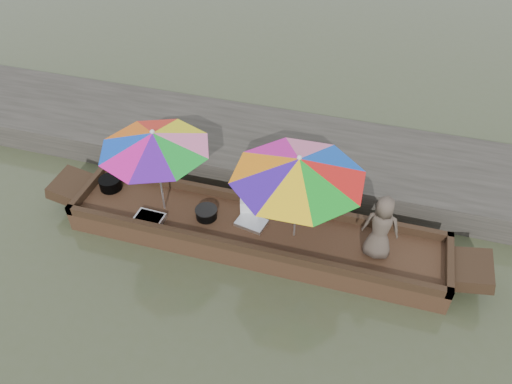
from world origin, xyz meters
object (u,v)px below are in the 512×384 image
(cooking_pot, at_px, (110,183))
(umbrella_stern, at_px, (297,198))
(boat_hull, at_px, (254,234))
(tray_scallop, at_px, (251,223))
(supply_bag, at_px, (249,205))
(vendor, at_px, (381,227))
(umbrella_bow, at_px, (159,172))
(charcoal_grill, at_px, (206,214))
(tray_crayfish, at_px, (149,219))

(cooking_pot, bearing_deg, umbrella_stern, -3.60)
(boat_hull, height_order, tray_scallop, tray_scallop)
(cooking_pot, bearing_deg, supply_bag, 2.53)
(cooking_pot, relative_size, tray_scallop, 0.81)
(vendor, xyz_separation_m, umbrella_bow, (-3.46, 0.03, 0.22))
(cooking_pot, xyz_separation_m, supply_bag, (2.46, 0.11, 0.03))
(boat_hull, height_order, cooking_pot, cooking_pot)
(supply_bag, bearing_deg, boat_hull, -59.73)
(vendor, bearing_deg, supply_bag, -7.20)
(tray_scallop, xyz_separation_m, charcoal_grill, (-0.74, -0.05, 0.05))
(tray_scallop, bearing_deg, charcoal_grill, -176.01)
(tray_crayfish, xyz_separation_m, tray_scallop, (1.59, 0.39, -0.01))
(boat_hull, relative_size, cooking_pot, 15.96)
(umbrella_bow, bearing_deg, boat_hull, 0.00)
(umbrella_stern, bearing_deg, tray_scallop, 176.75)
(tray_scallop, distance_m, umbrella_stern, 1.03)
(umbrella_bow, bearing_deg, umbrella_stern, 0.00)
(supply_bag, bearing_deg, tray_scallop, -65.87)
(charcoal_grill, xyz_separation_m, vendor, (2.71, -0.01, 0.47))
(cooking_pot, height_order, tray_crayfish, cooking_pot)
(charcoal_grill, height_order, supply_bag, supply_bag)
(boat_hull, bearing_deg, cooking_pot, 175.52)
(tray_scallop, relative_size, vendor, 0.42)
(supply_bag, bearing_deg, charcoal_grill, -152.13)
(tray_crayfish, distance_m, tray_scallop, 1.64)
(tray_scallop, bearing_deg, vendor, -1.94)
(boat_hull, xyz_separation_m, charcoal_grill, (-0.80, -0.01, 0.26))
(umbrella_bow, bearing_deg, supply_bag, 13.03)
(umbrella_bow, bearing_deg, cooking_pot, 169.30)
(vendor, xyz_separation_m, umbrella_stern, (-1.26, 0.03, 0.22))
(supply_bag, bearing_deg, cooking_pot, -177.47)
(vendor, bearing_deg, tray_crayfish, 7.26)
(cooking_pot, relative_size, umbrella_stern, 0.19)
(boat_hull, bearing_deg, tray_crayfish, -168.11)
(tray_scallop, bearing_deg, cooking_pot, 176.30)
(boat_hull, relative_size, umbrella_stern, 3.05)
(tray_scallop, xyz_separation_m, vendor, (1.97, -0.07, 0.52))
(tray_crayfish, distance_m, umbrella_stern, 2.44)
(tray_scallop, relative_size, umbrella_stern, 0.24)
(charcoal_grill, distance_m, vendor, 2.75)
(tray_crayfish, xyz_separation_m, umbrella_stern, (2.30, 0.35, 0.73))
(cooking_pot, relative_size, tray_crayfish, 0.81)
(charcoal_grill, xyz_separation_m, umbrella_bow, (-0.75, 0.01, 0.69))
(tray_scallop, xyz_separation_m, supply_bag, (-0.12, 0.28, 0.10))
(charcoal_grill, bearing_deg, tray_scallop, 3.99)
(tray_crayfish, xyz_separation_m, charcoal_grill, (0.85, 0.34, 0.04))
(cooking_pot, distance_m, umbrella_bow, 1.31)
(tray_crayfish, height_order, vendor, vendor)
(boat_hull, xyz_separation_m, umbrella_stern, (0.65, 0.00, 0.95))
(tray_scallop, height_order, vendor, vendor)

